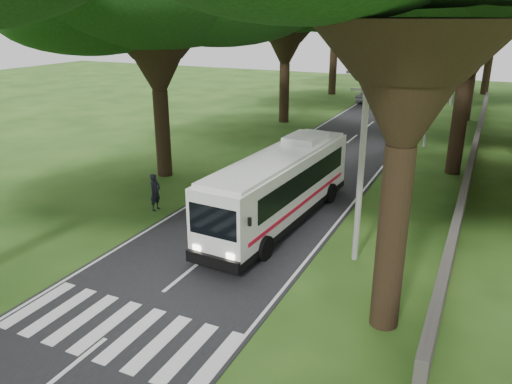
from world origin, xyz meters
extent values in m
plane|color=#1E4012|center=(0.00, 0.00, 0.00)|extent=(140.00, 140.00, 0.00)
cube|color=black|center=(0.00, 25.00, 0.01)|extent=(8.00, 120.00, 0.04)
cube|color=silver|center=(0.00, -2.00, 0.00)|extent=(8.00, 3.00, 0.01)
cube|color=#383533|center=(9.00, 24.00, 0.60)|extent=(0.35, 50.00, 1.20)
cylinder|color=gray|center=(5.50, 6.00, 4.00)|extent=(0.24, 0.24, 8.00)
cube|color=gray|center=(5.50, 6.00, 7.40)|extent=(1.60, 0.10, 0.10)
cube|color=gray|center=(5.50, 6.00, 6.80)|extent=(1.20, 0.10, 0.10)
cylinder|color=gray|center=(5.50, 26.00, 4.00)|extent=(0.24, 0.24, 8.00)
cube|color=gray|center=(5.50, 26.00, 7.40)|extent=(1.60, 0.10, 0.10)
cube|color=gray|center=(5.50, 26.00, 6.80)|extent=(1.20, 0.10, 0.10)
cylinder|color=gray|center=(5.50, 46.00, 4.00)|extent=(0.24, 0.24, 8.00)
cube|color=gray|center=(5.50, 46.00, 7.40)|extent=(1.60, 0.10, 0.10)
cube|color=gray|center=(5.50, 46.00, 6.80)|extent=(1.20, 0.10, 0.10)
cylinder|color=black|center=(-8.00, 12.00, 2.59)|extent=(0.90, 0.90, 5.18)
cone|color=black|center=(-8.00, 12.00, 7.08)|extent=(3.20, 3.20, 3.80)
cylinder|color=black|center=(-7.50, 30.00, 2.61)|extent=(0.90, 0.90, 5.22)
cone|color=black|center=(-7.50, 30.00, 7.12)|extent=(3.20, 3.20, 3.80)
cylinder|color=black|center=(-8.50, 48.00, 2.86)|extent=(0.90, 0.90, 5.71)
cone|color=black|center=(-8.50, 48.00, 7.61)|extent=(3.20, 3.20, 3.80)
cylinder|color=black|center=(7.50, 2.00, 2.95)|extent=(0.90, 0.90, 5.90)
cone|color=black|center=(7.50, 2.00, 7.80)|extent=(3.20, 3.20, 3.80)
cylinder|color=black|center=(8.00, 20.00, 2.90)|extent=(0.90, 0.90, 5.80)
cone|color=black|center=(8.00, 20.00, 7.70)|extent=(3.20, 3.20, 3.80)
cylinder|color=black|center=(7.50, 38.00, 3.17)|extent=(0.90, 0.90, 6.35)
cone|color=black|center=(7.50, 38.00, 8.25)|extent=(3.20, 3.20, 3.80)
cylinder|color=black|center=(8.50, 56.00, 2.76)|extent=(0.90, 0.90, 5.51)
cone|color=black|center=(8.50, 56.00, 7.41)|extent=(3.20, 3.20, 3.80)
cube|color=white|center=(1.26, 8.21, 1.82)|extent=(3.03, 11.49, 2.80)
cube|color=black|center=(1.28, 8.50, 2.23)|extent=(2.97, 9.41, 1.04)
cube|color=black|center=(1.26, 8.21, 0.47)|extent=(3.07, 11.54, 0.33)
cube|color=red|center=(1.26, 8.21, 1.18)|extent=(3.02, 10.36, 0.17)
cube|color=white|center=(1.26, 8.21, 3.28)|extent=(2.81, 10.91, 0.17)
cylinder|color=black|center=(-0.15, 4.50, 0.52)|extent=(0.39, 1.06, 1.04)
cylinder|color=black|center=(2.22, 4.36, 0.52)|extent=(0.39, 1.06, 1.04)
cylinder|color=black|center=(0.29, 11.88, 0.52)|extent=(0.39, 1.06, 1.04)
cylinder|color=black|center=(2.65, 11.74, 0.52)|extent=(0.39, 1.06, 1.04)
imported|color=#999A9E|center=(-2.82, 43.87, 0.73)|extent=(2.85, 4.39, 1.39)
imported|color=maroon|center=(3.00, 54.85, 0.67)|extent=(1.92, 4.46, 1.28)
imported|color=black|center=(-5.00, 6.97, 0.95)|extent=(0.47, 0.70, 1.90)
camera|label=1|loc=(9.66, -12.12, 9.41)|focal=35.00mm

